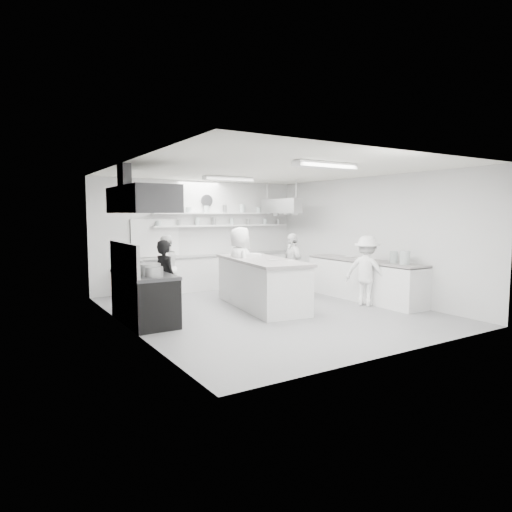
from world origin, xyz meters
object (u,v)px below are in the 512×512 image
stove (144,299)px  back_counter (215,272)px  cook_stove (165,279)px  cook_back (165,267)px  prep_island (261,284)px  right_counter (364,280)px

stove → back_counter: 4.03m
cook_stove → stove: bearing=95.9°
stove → back_counter: size_ratio=0.36×
cook_back → stove: bearing=50.4°
back_counter → cook_stove: bearing=-132.5°
prep_island → cook_stove: 2.21m
back_counter → cook_back: (-1.75, -0.83, 0.33)m
right_counter → cook_stove: cook_stove is taller
right_counter → prep_island: prep_island is taller
right_counter → cook_back: bearing=147.9°
back_counter → cook_stove: (-2.41, -2.63, 0.32)m
back_counter → right_counter: right_counter is taller
cook_stove → cook_back: cook_back is taller
back_counter → right_counter: (2.35, -3.40, 0.01)m
stove → cook_stove: (0.49, 0.17, 0.33)m
back_counter → right_counter: bearing=-55.3°
right_counter → cook_stove: size_ratio=2.11×
back_counter → stove: bearing=-136.0°
stove → prep_island: bearing=0.4°
cook_stove → right_counter: bearing=-112.7°
stove → right_counter: (5.25, -0.60, 0.02)m
back_counter → prep_island: 2.79m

